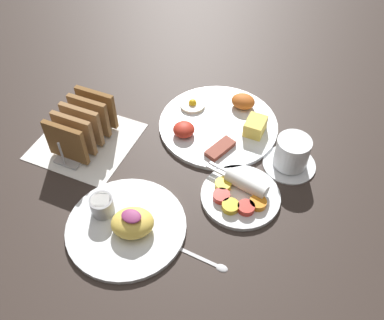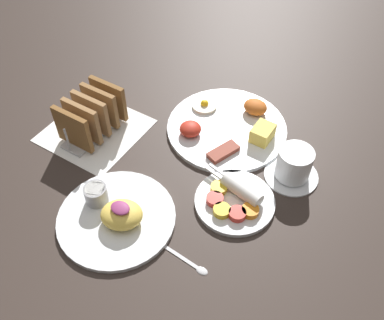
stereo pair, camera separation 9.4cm
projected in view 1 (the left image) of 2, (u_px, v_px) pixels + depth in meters
The scene contains 8 objects.
ground_plane at pixel (156, 182), 0.94m from camera, with size 3.00×3.00×0.00m, color #332823.
napkin_flat at pixel (86, 141), 1.02m from camera, with size 0.22×0.22×0.00m.
plate_breakfast at pixel (220, 123), 1.05m from camera, with size 0.29×0.29×0.05m.
plate_condiments at pixel (241, 194), 0.91m from camera, with size 0.18×0.17×0.04m.
plate_foreground at pixel (124, 223), 0.85m from camera, with size 0.24×0.24×0.06m.
toast_rack at pixel (82, 126), 0.99m from camera, with size 0.10×0.18×0.10m.
coffee_cup at pixel (292, 154), 0.95m from camera, with size 0.12×0.12×0.08m.
teaspoon at pixel (206, 260), 0.81m from camera, with size 0.13×0.02×0.01m.
Camera 1 is at (0.31, -0.51, 0.74)m, focal length 40.00 mm.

